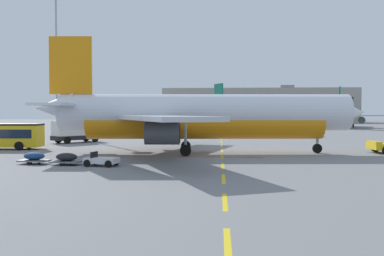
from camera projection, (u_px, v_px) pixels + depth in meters
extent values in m
plane|color=slate|center=(384.00, 144.00, 57.08)|extent=(400.00, 400.00, 0.00)
cube|color=yellow|center=(228.00, 245.00, 13.63)|extent=(0.24, 4.00, 0.01)
cube|color=yellow|center=(225.00, 202.00, 20.29)|extent=(0.24, 4.00, 0.01)
cube|color=yellow|center=(224.00, 179.00, 27.33)|extent=(0.24, 4.00, 0.01)
cube|color=yellow|center=(223.00, 166.00, 33.82)|extent=(0.24, 4.00, 0.01)
cube|color=yellow|center=(222.00, 157.00, 40.96)|extent=(0.24, 4.00, 0.01)
cube|color=yellow|center=(222.00, 151.00, 47.57)|extent=(0.24, 4.00, 0.01)
cube|color=yellow|center=(221.00, 146.00, 54.26)|extent=(0.24, 4.00, 0.01)
cube|color=yellow|center=(221.00, 142.00, 61.21)|extent=(0.24, 4.00, 0.01)
cube|color=yellow|center=(221.00, 139.00, 68.24)|extent=(0.24, 4.00, 0.01)
cube|color=yellow|center=(221.00, 137.00, 73.87)|extent=(0.24, 4.00, 0.01)
cube|color=yellow|center=(221.00, 135.00, 81.04)|extent=(0.24, 4.00, 0.01)
cube|color=yellow|center=(221.00, 133.00, 86.91)|extent=(0.24, 4.00, 0.01)
cube|color=yellow|center=(221.00, 132.00, 92.96)|extent=(0.24, 4.00, 0.01)
cube|color=yellow|center=(221.00, 131.00, 98.54)|extent=(0.24, 4.00, 0.01)
cube|color=yellow|center=(220.00, 130.00, 104.03)|extent=(0.24, 4.00, 0.01)
cube|color=#B21414|center=(222.00, 157.00, 40.55)|extent=(8.00, 0.40, 0.01)
cylinder|color=silver|center=(205.00, 112.00, 44.38)|extent=(30.30, 6.00, 3.80)
cylinder|color=orange|center=(205.00, 122.00, 44.42)|extent=(24.69, 5.28, 3.50)
cone|color=silver|center=(347.00, 112.00, 44.51)|extent=(3.76, 3.97, 3.72)
cone|color=silver|center=(54.00, 108.00, 44.23)|extent=(4.43, 3.53, 3.23)
cube|color=#192333|center=(338.00, 106.00, 44.48)|extent=(1.80, 2.96, 0.60)
cube|color=orange|center=(71.00, 65.00, 44.08)|extent=(4.41, 0.68, 6.00)
cube|color=silver|center=(73.00, 106.00, 47.43)|extent=(3.66, 6.62, 0.24)
cube|color=silver|center=(55.00, 105.00, 41.03)|extent=(3.66, 6.62, 0.24)
cube|color=#B7BCC6|center=(170.00, 116.00, 52.86)|extent=(9.06, 17.66, 0.36)
cube|color=#B7BCC6|center=(162.00, 118.00, 35.87)|extent=(11.18, 17.50, 0.36)
cylinder|color=#4C4F54|center=(168.00, 129.00, 49.92)|extent=(3.35, 2.33, 2.10)
cylinder|color=black|center=(182.00, 129.00, 49.93)|extent=(0.25, 1.79, 1.79)
cylinder|color=#4C4F54|center=(162.00, 133.00, 38.92)|extent=(3.35, 2.33, 2.10)
cylinder|color=black|center=(180.00, 133.00, 38.94)|extent=(0.25, 1.79, 1.79)
cylinder|color=gray|center=(317.00, 136.00, 44.58)|extent=(0.28, 0.28, 2.67)
cylinder|color=black|center=(317.00, 148.00, 44.63)|extent=(1.01, 0.35, 0.99)
cylinder|color=gray|center=(186.00, 134.00, 47.06)|extent=(0.28, 0.28, 2.61)
cylinder|color=black|center=(186.00, 146.00, 47.45)|extent=(1.12, 0.43, 1.10)
cylinder|color=black|center=(186.00, 146.00, 46.75)|extent=(1.12, 0.43, 1.10)
cylinder|color=gray|center=(186.00, 137.00, 41.86)|extent=(0.28, 0.28, 2.61)
cylinder|color=black|center=(186.00, 150.00, 42.26)|extent=(1.12, 0.43, 1.10)
cylinder|color=black|center=(186.00, 151.00, 41.56)|extent=(1.12, 0.43, 1.10)
cube|color=yellow|center=(374.00, 142.00, 44.72)|extent=(0.83, 2.55, 0.24)
cylinder|color=black|center=(375.00, 148.00, 46.13)|extent=(0.92, 0.44, 0.90)
cylinder|color=white|center=(344.00, 114.00, 123.14)|extent=(12.76, 26.72, 3.44)
cylinder|color=#0F604C|center=(344.00, 117.00, 123.18)|extent=(10.73, 21.87, 3.16)
cone|color=white|center=(348.00, 114.00, 135.56)|extent=(4.27, 4.15, 3.37)
cone|color=white|center=(340.00, 112.00, 110.14)|extent=(4.07, 4.58, 2.92)
cube|color=#192333|center=(347.00, 112.00, 134.67)|extent=(2.92, 2.26, 0.54)
cube|color=#0F604C|center=(340.00, 97.00, 111.43)|extent=(1.70, 3.84, 5.43)
cube|color=white|center=(328.00, 111.00, 112.18)|extent=(6.44, 4.74, 0.22)
cube|color=white|center=(352.00, 111.00, 109.81)|extent=(6.44, 4.74, 0.22)
cube|color=#B7BCC6|center=(315.00, 115.00, 123.03)|extent=(14.60, 13.18, 0.33)
cube|color=#B7BCC6|center=(372.00, 116.00, 116.73)|extent=(15.47, 4.67, 0.33)
cylinder|color=#4C4F54|center=(325.00, 120.00, 121.84)|extent=(2.79, 3.38, 1.90)
cylinder|color=black|center=(325.00, 120.00, 123.16)|extent=(1.55, 0.67, 1.62)
cylinder|color=#4C4F54|center=(362.00, 120.00, 117.77)|extent=(2.79, 3.38, 1.90)
cylinder|color=black|center=(362.00, 120.00, 119.09)|extent=(1.55, 0.67, 1.62)
cylinder|color=gray|center=(347.00, 121.00, 133.04)|extent=(0.25, 0.25, 2.41)
cylinder|color=black|center=(347.00, 125.00, 133.08)|extent=(0.55, 0.93, 0.90)
cylinder|color=gray|center=(335.00, 122.00, 122.54)|extent=(0.25, 0.25, 2.36)
cylinder|color=black|center=(334.00, 126.00, 122.71)|extent=(0.65, 1.04, 1.00)
cylinder|color=black|center=(336.00, 126.00, 122.45)|extent=(0.65, 1.04, 1.00)
cylinder|color=gray|center=(352.00, 122.00, 120.61)|extent=(0.25, 0.25, 2.36)
cylinder|color=black|center=(351.00, 126.00, 120.78)|extent=(0.65, 1.04, 1.00)
cylinder|color=black|center=(353.00, 126.00, 120.52)|extent=(0.65, 1.04, 1.00)
cylinder|color=silver|center=(247.00, 114.00, 93.28)|extent=(16.57, 26.59, 3.57)
cylinder|color=#0F604C|center=(247.00, 118.00, 93.32)|extent=(13.82, 21.82, 3.28)
cone|color=silver|center=(286.00, 114.00, 80.44)|extent=(4.64, 4.56, 3.50)
cone|color=silver|center=(215.00, 112.00, 106.71)|extent=(4.54, 4.91, 3.03)
cube|color=#192333|center=(283.00, 111.00, 81.31)|extent=(3.07, 2.59, 0.56)
cube|color=#0F604C|center=(219.00, 95.00, 105.06)|extent=(2.26, 3.80, 5.64)
cube|color=silver|center=(228.00, 111.00, 107.05)|extent=(6.72, 5.50, 0.23)
cube|color=silver|center=(207.00, 111.00, 104.55)|extent=(6.72, 5.50, 0.23)
cube|color=#B7BCC6|center=(267.00, 115.00, 100.02)|extent=(16.48, 6.97, 0.34)
cube|color=#B7BCC6|center=(207.00, 116.00, 93.36)|extent=(14.10, 14.84, 0.34)
cylinder|color=#4C4F54|center=(257.00, 121.00, 99.02)|extent=(3.16, 3.58, 1.97)
cylinder|color=black|center=(260.00, 121.00, 97.65)|extent=(1.53, 0.90, 1.68)
cylinder|color=#4C4F54|center=(218.00, 122.00, 94.71)|extent=(3.16, 3.58, 1.97)
cylinder|color=black|center=(221.00, 122.00, 93.35)|extent=(1.53, 0.90, 1.68)
cylinder|color=gray|center=(277.00, 126.00, 83.21)|extent=(0.26, 0.26, 2.50)
cylinder|color=black|center=(277.00, 132.00, 83.25)|extent=(0.67, 0.94, 0.93)
cylinder|color=gray|center=(251.00, 124.00, 96.09)|extent=(0.26, 0.26, 2.45)
cylinder|color=black|center=(253.00, 129.00, 96.27)|extent=(0.78, 1.07, 1.03)
cylinder|color=black|center=(250.00, 129.00, 96.00)|extent=(0.78, 1.07, 1.03)
cylinder|color=gray|center=(233.00, 124.00, 94.05)|extent=(0.26, 0.26, 2.45)
cylinder|color=black|center=(234.00, 129.00, 94.24)|extent=(0.78, 1.07, 1.03)
cylinder|color=black|center=(232.00, 129.00, 93.96)|extent=(0.78, 1.07, 1.03)
cylinder|color=black|center=(29.00, 144.00, 50.66)|extent=(1.01, 0.35, 1.00)
cylinder|color=black|center=(19.00, 146.00, 47.97)|extent=(1.01, 0.35, 1.00)
cube|color=black|center=(77.00, 137.00, 60.26)|extent=(6.29, 6.94, 0.60)
cube|color=maroon|center=(91.00, 131.00, 61.92)|extent=(3.29, 3.30, 1.10)
cube|color=#192333|center=(97.00, 130.00, 62.75)|extent=(1.52, 1.26, 0.64)
cube|color=silver|center=(71.00, 128.00, 59.49)|extent=(4.87, 5.20, 2.10)
cylinder|color=black|center=(86.00, 138.00, 62.72)|extent=(0.82, 0.92, 0.96)
cylinder|color=black|center=(95.00, 139.00, 61.09)|extent=(0.82, 0.92, 0.96)
cylinder|color=black|center=(58.00, 140.00, 59.45)|extent=(0.82, 0.92, 0.96)
cylinder|color=black|center=(67.00, 140.00, 57.81)|extent=(0.82, 0.92, 0.96)
cube|color=silver|center=(102.00, 160.00, 33.81)|extent=(2.80, 1.83, 0.44)
cube|color=black|center=(94.00, 155.00, 33.95)|extent=(0.31, 1.12, 0.56)
cylinder|color=black|center=(116.00, 162.00, 34.28)|extent=(0.58, 0.27, 0.56)
cylinder|color=black|center=(108.00, 164.00, 32.92)|extent=(0.58, 0.27, 0.56)
cylinder|color=black|center=(95.00, 161.00, 34.71)|extent=(0.58, 0.27, 0.56)
cylinder|color=black|center=(87.00, 163.00, 33.35)|extent=(0.58, 0.27, 0.56)
cube|color=slate|center=(67.00, 162.00, 34.54)|extent=(2.62, 1.89, 0.12)
ellipsoid|color=black|center=(67.00, 157.00, 34.53)|extent=(2.00, 1.49, 0.64)
cylinder|color=black|center=(71.00, 161.00, 35.20)|extent=(0.46, 0.21, 0.44)
cylinder|color=black|center=(62.00, 163.00, 33.89)|extent=(0.46, 0.21, 0.44)
cube|color=slate|center=(34.00, 161.00, 35.25)|extent=(2.62, 1.89, 0.12)
ellipsoid|color=navy|center=(34.00, 156.00, 35.23)|extent=(2.00, 1.49, 0.64)
cylinder|color=black|center=(39.00, 160.00, 35.90)|extent=(0.46, 0.21, 0.44)
cylinder|color=black|center=(29.00, 162.00, 34.59)|extent=(0.46, 0.21, 0.44)
cylinder|color=slate|center=(57.00, 133.00, 83.63)|extent=(0.70, 0.70, 0.60)
cylinder|color=#9EA0A5|center=(57.00, 66.00, 83.15)|extent=(0.36, 0.36, 26.79)
cube|color=#9E998E|center=(258.00, 106.00, 188.33)|extent=(83.47, 20.29, 14.78)
cube|color=#192333|center=(260.00, 103.00, 178.12)|extent=(76.79, 0.12, 5.32)
cube|color=gray|center=(287.00, 87.00, 187.22)|extent=(6.00, 5.00, 1.60)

